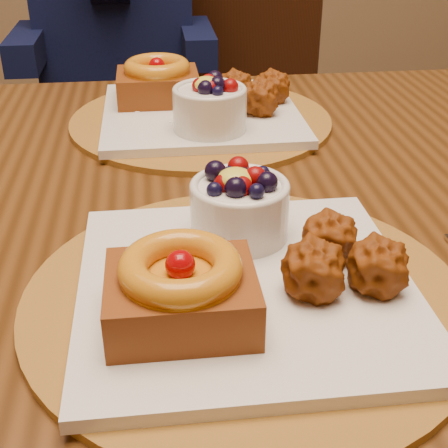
{
  "coord_description": "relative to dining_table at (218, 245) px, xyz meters",
  "views": [
    {
      "loc": [
        -0.03,
        -0.76,
        1.07
      ],
      "look_at": [
        0.03,
        -0.28,
        0.8
      ],
      "focal_mm": 50.0,
      "sensor_mm": 36.0,
      "label": 1
    }
  ],
  "objects": [
    {
      "name": "chair_far",
      "position": [
        0.13,
        1.03,
        -0.12
      ],
      "size": [
        0.63,
        0.63,
        1.01
      ],
      "rotation": [
        0.0,
        0.0,
        -0.34
      ],
      "color": "black",
      "rests_on": "ground"
    },
    {
      "name": "place_setting_near",
      "position": [
        -0.0,
        -0.21,
        0.1
      ],
      "size": [
        0.38,
        0.38,
        0.09
      ],
      "color": "brown",
      "rests_on": "dining_table"
    },
    {
      "name": "dining_table",
      "position": [
        0.0,
        0.0,
        0.0
      ],
      "size": [
        1.6,
        0.9,
        0.76
      ],
      "color": "#391E0A",
      "rests_on": "ground"
    },
    {
      "name": "place_setting_far",
      "position": [
        -0.0,
        0.21,
        0.11
      ],
      "size": [
        0.38,
        0.38,
        0.09
      ],
      "color": "brown",
      "rests_on": "dining_table"
    }
  ]
}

